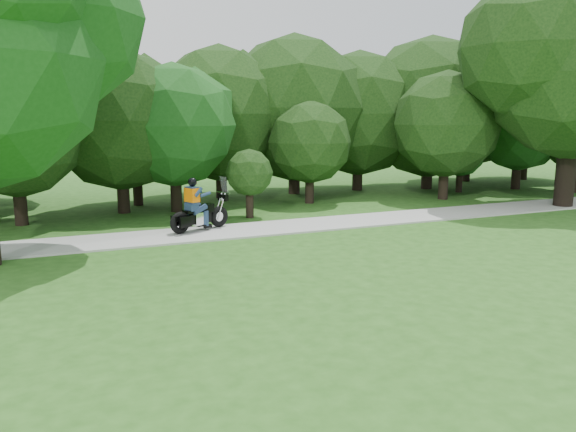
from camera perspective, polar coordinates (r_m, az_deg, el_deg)
ground at (r=13.21m, az=20.78°, el=-6.78°), size 100.00×100.00×0.00m
walkway at (r=19.56m, az=4.39°, el=-0.71°), size 60.00×2.20×0.06m
tree_line at (r=25.82m, az=-0.89°, el=10.14°), size 40.39×12.45×7.83m
big_tree_east at (r=25.82m, az=26.49°, el=14.28°), size 9.07×6.89×10.46m
touring_motorcycle at (r=18.13m, az=-9.30°, el=0.44°), size 2.16×1.30×1.73m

